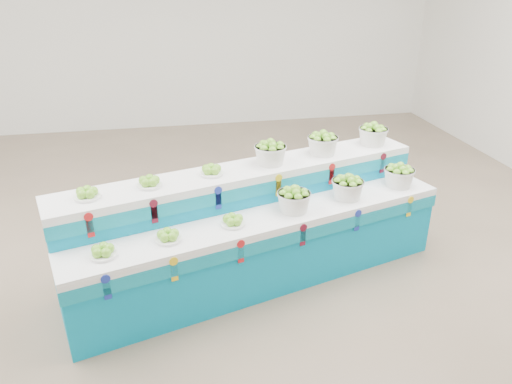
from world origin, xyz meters
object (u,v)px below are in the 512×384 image
Objects in this scene: display_stand at (256,227)px; plate_upper_mid at (149,181)px; basket_lower_left at (294,199)px; basket_upper_right at (373,134)px.

plate_upper_mid reaches higher than display_stand.
basket_lower_left is 1.34m from basket_upper_right.
basket_upper_right is at bearing 8.49° from display_stand.
basket_upper_right is (1.37, 0.63, 0.62)m from display_stand.
display_stand is 1.63m from basket_upper_right.
basket_upper_right reaches higher than basket_lower_left.
display_stand is 16.82× the size of plate_upper_mid.
plate_upper_mid is at bearing 175.24° from basket_lower_left.
display_stand reaches higher than basket_lower_left.
display_stand is at bearing -155.47° from basket_upper_right.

